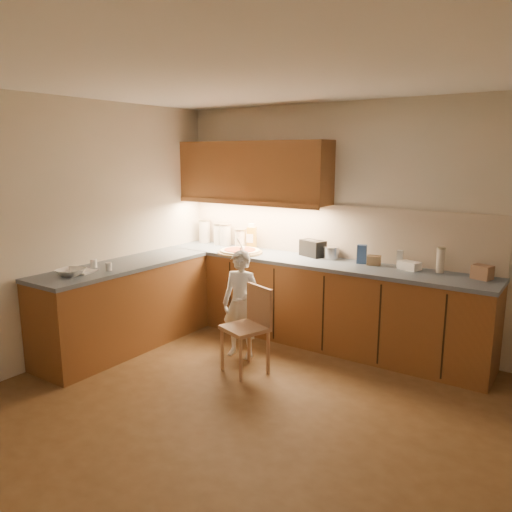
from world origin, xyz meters
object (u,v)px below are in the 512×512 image
pizza_on_board (240,251)px  child (241,304)px  wooden_chair (251,323)px  oil_jug (252,237)px  toaster (313,248)px

pizza_on_board → child: 0.90m
child → wooden_chair: (0.28, -0.23, -0.08)m
oil_jug → toaster: size_ratio=0.96×
oil_jug → pizza_on_board: bearing=-80.0°
toaster → oil_jug: bearing=-159.7°
wooden_chair → child: bearing=160.3°
wooden_chair → oil_jug: oil_jug is taller
child → wooden_chair: 0.37m
pizza_on_board → wooden_chair: pizza_on_board is taller
wooden_chair → oil_jug: (-0.82, 1.21, 0.58)m
oil_jug → child: bearing=-60.9°
pizza_on_board → oil_jug: oil_jug is taller
child → toaster: 1.12m
oil_jug → toaster: bearing=0.5°
child → wooden_chair: bearing=-48.3°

